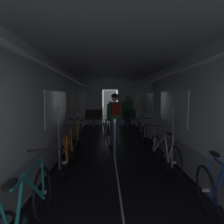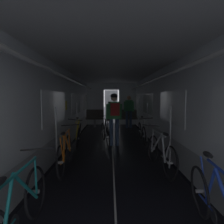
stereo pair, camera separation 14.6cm
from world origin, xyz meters
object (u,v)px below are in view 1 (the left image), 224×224
at_px(bench_seat_far_right, 127,117).
at_px(person_standing_near_bench, 128,109).
at_px(bicycle_yellow, 79,134).
at_px(bicycle_black_in_aisle, 106,133).
at_px(bicycle_white, 142,132).
at_px(bicycle_teal, 27,213).
at_px(bicycle_orange, 68,153).
at_px(person_cyclist_aisle, 115,114).
at_px(bench_seat_far_left, 94,117).
at_px(bicycle_silver, 163,153).

xyz_separation_m(bench_seat_far_right, person_standing_near_bench, (0.00, -0.38, 0.41)).
distance_m(bicycle_yellow, bicycle_black_in_aisle, 0.91).
height_order(bicycle_white, bicycle_teal, bicycle_white).
distance_m(bicycle_orange, bicycle_white, 3.26).
relative_size(bicycle_teal, bicycle_black_in_aisle, 1.01).
bearing_deg(bicycle_orange, person_cyclist_aisle, 61.21).
xyz_separation_m(bicycle_orange, person_standing_near_bench, (1.97, 5.64, 0.59)).
xyz_separation_m(bench_seat_far_left, bicycle_yellow, (-0.23, -3.86, -0.19)).
relative_size(bicycle_yellow, bicycle_teal, 1.00).
relative_size(bench_seat_far_left, bicycle_white, 0.58).
height_order(bicycle_orange, bicycle_white, bicycle_white).
bearing_deg(bicycle_silver, bicycle_orange, 178.67).
height_order(bicycle_silver, person_standing_near_bench, person_standing_near_bench).
distance_m(bicycle_silver, person_standing_near_bench, 5.72).
bearing_deg(bench_seat_far_right, person_standing_near_bench, -89.59).
relative_size(bicycle_white, person_cyclist_aisle, 0.98).
distance_m(bench_seat_far_right, bicycle_teal, 8.41).
relative_size(bicycle_white, bicycle_silver, 1.00).
height_order(bench_seat_far_right, person_cyclist_aisle, person_cyclist_aisle).
height_order(bicycle_orange, person_cyclist_aisle, person_cyclist_aisle).
height_order(bicycle_yellow, person_standing_near_bench, person_standing_near_bench).
distance_m(bicycle_orange, bicycle_teal, 2.16).
bearing_deg(bicycle_teal, person_cyclist_aisle, 75.09).
height_order(bench_seat_far_left, bench_seat_far_right, same).
bearing_deg(bench_seat_far_left, person_standing_near_bench, -11.79).
xyz_separation_m(bicycle_black_in_aisle, person_standing_near_bench, (1.14, 3.33, 0.59)).
relative_size(person_cyclist_aisle, bicycle_black_in_aisle, 1.03).
height_order(bench_seat_far_left, bicycle_silver, bench_seat_far_left).
bearing_deg(bench_seat_far_right, bicycle_white, -87.35).
bearing_deg(person_cyclist_aisle, bicycle_silver, -65.10).
xyz_separation_m(bicycle_white, bicycle_black_in_aisle, (-1.30, -0.16, 0.00)).
height_order(bench_seat_far_right, bicycle_black_in_aisle, bench_seat_far_right).
bearing_deg(bench_seat_far_left, bicycle_black_in_aisle, -79.80).
bearing_deg(bicycle_teal, bicycle_orange, 90.15).
xyz_separation_m(bicycle_teal, bicycle_silver, (2.09, 2.11, -0.00)).
relative_size(bicycle_orange, bicycle_white, 1.00).
relative_size(bicycle_yellow, bicycle_white, 1.00).
bearing_deg(bicycle_yellow, bicycle_silver, -45.57).
bearing_deg(person_standing_near_bench, bench_seat_far_right, 90.41).
bearing_deg(bicycle_silver, person_cyclist_aisle, 114.90).
distance_m(bench_seat_far_right, bicycle_white, 3.55).
bearing_deg(bench_seat_far_right, bicycle_yellow, -117.79).
bearing_deg(bench_seat_far_right, person_cyclist_aisle, -101.91).
bearing_deg(person_cyclist_aisle, person_standing_near_bench, 76.84).
height_order(bench_seat_far_right, bicycle_teal, bench_seat_far_right).
distance_m(bench_seat_far_left, person_cyclist_aisle, 4.12).
relative_size(bench_seat_far_right, bicycle_orange, 0.58).
height_order(bicycle_orange, bicycle_teal, same).
height_order(bicycle_teal, person_cyclist_aisle, person_cyclist_aisle).
relative_size(bench_seat_far_right, person_cyclist_aisle, 0.57).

